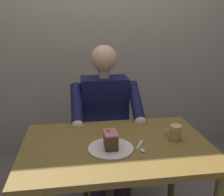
# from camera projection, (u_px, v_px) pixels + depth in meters

# --- Properties ---
(cafe_rear_panel) EXTENTS (6.40, 0.12, 3.00)m
(cafe_rear_panel) POSITION_uv_depth(u_px,v_px,m) (95.00, 13.00, 2.57)
(cafe_rear_panel) COLOR #AA9D8A
(cafe_rear_panel) RESTS_ON ground
(dining_table) EXTENTS (1.09, 0.72, 0.74)m
(dining_table) POSITION_uv_depth(u_px,v_px,m) (117.00, 158.00, 1.52)
(dining_table) COLOR brown
(dining_table) RESTS_ON ground
(chair) EXTENTS (0.42, 0.42, 0.90)m
(chair) POSITION_uv_depth(u_px,v_px,m) (103.00, 133.00, 2.22)
(chair) COLOR brown
(chair) RESTS_ON ground
(seated_person) EXTENTS (0.53, 0.58, 1.25)m
(seated_person) POSITION_uv_depth(u_px,v_px,m) (106.00, 123.00, 2.01)
(seated_person) COLOR #13163E
(seated_person) RESTS_ON ground
(dessert_plate) EXTENTS (0.25, 0.25, 0.01)m
(dessert_plate) POSITION_uv_depth(u_px,v_px,m) (111.00, 148.00, 1.43)
(dessert_plate) COLOR silver
(dessert_plate) RESTS_ON dining_table
(cake_slice) EXTENTS (0.07, 0.10, 0.11)m
(cake_slice) POSITION_uv_depth(u_px,v_px,m) (111.00, 140.00, 1.41)
(cake_slice) COLOR #543424
(cake_slice) RESTS_ON dessert_plate
(coffee_cup) EXTENTS (0.11, 0.07, 0.09)m
(coffee_cup) POSITION_uv_depth(u_px,v_px,m) (175.00, 132.00, 1.54)
(coffee_cup) COLOR tan
(coffee_cup) RESTS_ON dining_table
(dessert_spoon) EXTENTS (0.07, 0.14, 0.01)m
(dessert_spoon) POSITION_uv_depth(u_px,v_px,m) (141.00, 148.00, 1.44)
(dessert_spoon) COLOR silver
(dessert_spoon) RESTS_ON dining_table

